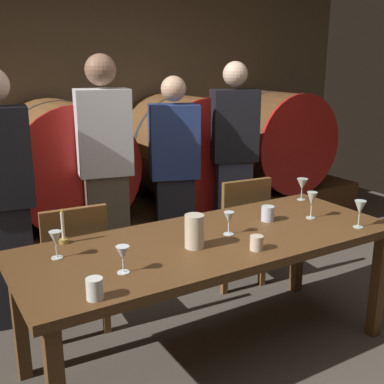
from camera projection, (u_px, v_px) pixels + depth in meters
name	position (u px, v px, depth m)	size (l,w,h in m)	color
ground_plane	(274.00, 370.00, 2.76)	(7.39, 7.39, 0.00)	#4C443A
back_wall	(101.00, 95.00, 4.54)	(5.68, 0.24, 2.80)	brown
barrel_shelf	(128.00, 230.00, 4.41)	(5.11, 0.90, 0.42)	#4C2D16
wine_barrel_center_left	(62.00, 162.00, 3.94)	(1.01, 0.95, 1.01)	brown
wine_barrel_center_right	(182.00, 149.00, 4.50)	(1.01, 0.95, 1.01)	brown
wine_barrel_far_right	(270.00, 139.00, 5.03)	(1.01, 0.95, 1.01)	#513319
dining_table	(212.00, 250.00, 2.73)	(2.20, 0.85, 0.75)	brown
chair_left	(73.00, 263.00, 3.03)	(0.43, 0.43, 0.88)	brown
chair_right	(238.00, 226.00, 3.69)	(0.44, 0.44, 0.88)	brown
guest_far_left	(4.00, 199.00, 3.05)	(0.41, 0.30, 1.69)	black
guest_center_left	(106.00, 175.00, 3.50)	(0.42, 0.31, 1.77)	brown
guest_center_right	(174.00, 177.00, 3.83)	(0.44, 0.36, 1.61)	black
guest_far_right	(233.00, 162.00, 4.10)	(0.44, 0.36, 1.72)	#33384C
candle_center	(63.00, 234.00, 2.62)	(0.05, 0.05, 0.20)	olive
pitcher	(194.00, 231.00, 2.56)	(0.11, 0.11, 0.18)	beige
wine_glass_far_left	(56.00, 239.00, 2.42)	(0.06, 0.06, 0.14)	silver
wine_glass_left	(123.00, 254.00, 2.25)	(0.07, 0.07, 0.13)	white
wine_glass_center_left	(229.00, 219.00, 2.75)	(0.06, 0.06, 0.14)	white
wine_glass_center_right	(312.00, 200.00, 3.02)	(0.07, 0.07, 0.17)	silver
wine_glass_right	(360.00, 208.00, 2.86)	(0.07, 0.07, 0.17)	silver
wine_glass_far_right	(302.00, 185.00, 3.42)	(0.08, 0.08, 0.16)	silver
cup_left	(95.00, 289.00, 2.02)	(0.07, 0.07, 0.09)	white
cup_center	(257.00, 243.00, 2.54)	(0.07, 0.07, 0.08)	beige
cup_right	(268.00, 214.00, 2.99)	(0.08, 0.08, 0.09)	silver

